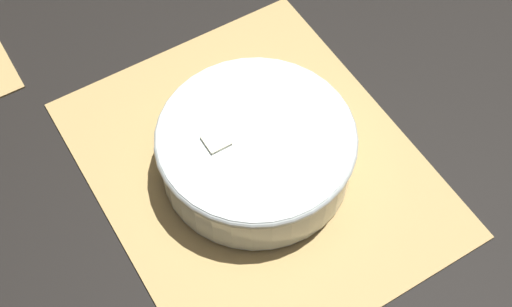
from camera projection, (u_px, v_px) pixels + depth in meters
name	position (u px, v px, depth m)	size (l,w,h in m)	color
ground_plane	(256.00, 168.00, 0.88)	(6.00, 6.00, 0.00)	black
bamboo_mat_center	(256.00, 167.00, 0.88)	(0.45, 0.38, 0.01)	tan
fruit_salad_bowl	(256.00, 148.00, 0.85)	(0.24, 0.24, 0.07)	silver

